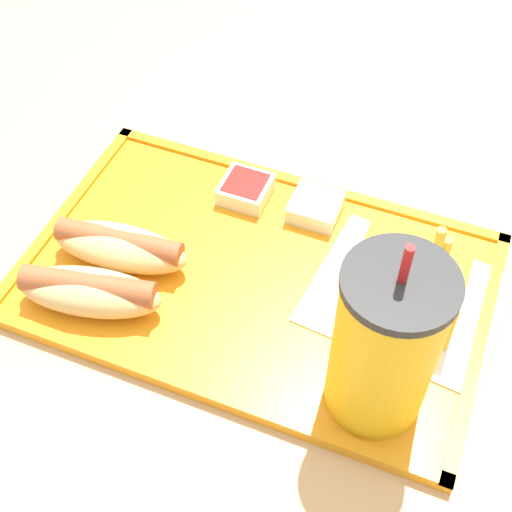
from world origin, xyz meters
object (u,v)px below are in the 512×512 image
(hot_dog_far, at_px, (89,291))
(sauce_cup_mayo, at_px, (316,206))
(hot_dog_near, at_px, (120,246))
(fries_carton, at_px, (409,283))
(soda_cup, at_px, (385,344))
(sauce_cup_ketchup, at_px, (246,189))

(hot_dog_far, xyz_separation_m, sauce_cup_mayo, (-0.16, -0.19, -0.01))
(hot_dog_near, bearing_deg, fries_carton, -169.14)
(fries_carton, bearing_deg, soda_cup, 89.73)
(soda_cup, relative_size, fries_carton, 1.85)
(fries_carton, distance_m, sauce_cup_ketchup, 0.21)
(soda_cup, relative_size, sauce_cup_mayo, 3.94)
(hot_dog_near, bearing_deg, hot_dog_far, 90.00)
(hot_dog_far, bearing_deg, fries_carton, -157.87)
(soda_cup, distance_m, sauce_cup_mayo, 0.23)
(soda_cup, height_order, sauce_cup_ketchup, soda_cup)
(hot_dog_near, distance_m, fries_carton, 0.28)
(soda_cup, relative_size, hot_dog_near, 1.40)
(soda_cup, bearing_deg, hot_dog_near, -11.13)
(hot_dog_near, bearing_deg, soda_cup, 168.87)
(hot_dog_near, bearing_deg, sauce_cup_ketchup, -121.75)
(hot_dog_near, distance_m, sauce_cup_ketchup, 0.15)
(hot_dog_near, height_order, fries_carton, fries_carton)
(hot_dog_near, relative_size, fries_carton, 1.32)
(soda_cup, height_order, hot_dog_far, soda_cup)
(hot_dog_far, relative_size, fries_carton, 1.35)
(sauce_cup_mayo, bearing_deg, hot_dog_near, 40.03)
(sauce_cup_ketchup, bearing_deg, hot_dog_near, 58.25)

